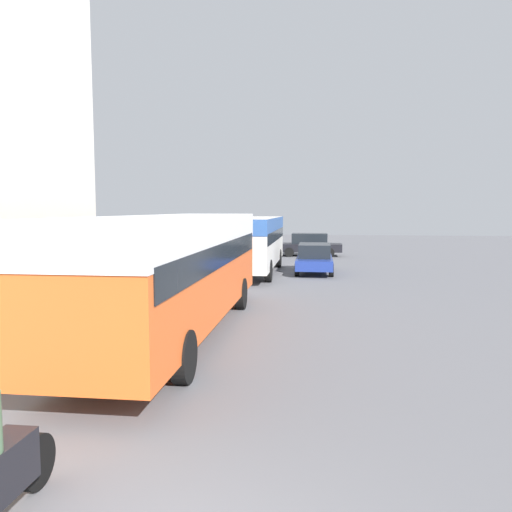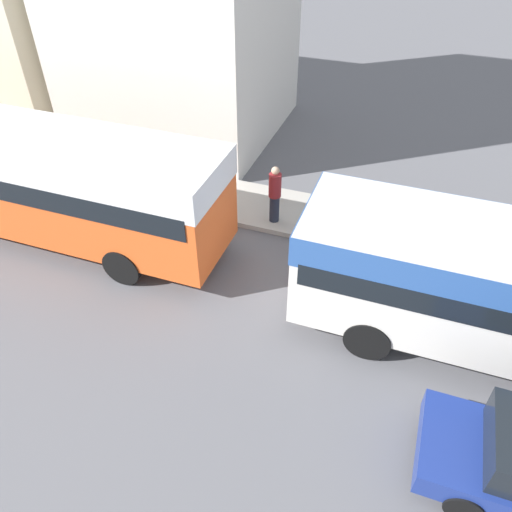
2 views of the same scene
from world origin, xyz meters
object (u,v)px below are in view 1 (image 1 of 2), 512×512
object	(u,v)px
bus_lead	(177,258)
car_crossing	(314,258)
pedestrian_near_curb	(160,266)
bus_following	(250,237)
car_far_curb	(310,244)

from	to	relation	value
bus_lead	car_crossing	distance (m)	13.49
bus_lead	pedestrian_near_curb	world-z (taller)	bus_lead
bus_following	car_crossing	bearing A→B (deg)	9.87
bus_following	car_far_curb	world-z (taller)	bus_following
car_far_curb	pedestrian_near_curb	world-z (taller)	pedestrian_near_curb
bus_lead	bus_following	size ratio (longest dim) A/B	1.22
car_far_curb	pedestrian_near_curb	bearing A→B (deg)	-18.90
car_crossing	car_far_curb	world-z (taller)	car_far_curb
bus_following	car_crossing	distance (m)	3.41
car_crossing	pedestrian_near_curb	world-z (taller)	pedestrian_near_curb
bus_following	pedestrian_near_curb	world-z (taller)	bus_following
bus_lead	car_crossing	size ratio (longest dim) A/B	2.58
bus_lead	pedestrian_near_curb	size ratio (longest dim) A/B	6.55
bus_lead	bus_following	world-z (taller)	bus_lead
bus_lead	car_far_curb	xyz separation A→B (m)	(3.01, 22.25, -1.18)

